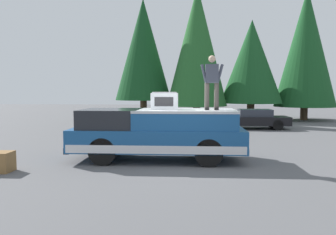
% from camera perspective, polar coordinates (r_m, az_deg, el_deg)
% --- Properties ---
extents(ground_plane, '(90.00, 90.00, 0.00)m').
position_cam_1_polar(ground_plane, '(10.60, 1.76, -7.72)').
color(ground_plane, '#565659').
extents(pickup_truck, '(2.01, 5.54, 1.65)m').
position_cam_1_polar(pickup_truck, '(10.95, -1.70, -2.69)').
color(pickup_truck, navy).
rests_on(pickup_truck, ground).
extents(compressor_unit, '(0.65, 0.84, 0.56)m').
position_cam_1_polar(compressor_unit, '(10.87, -0.57, 2.83)').
color(compressor_unit, silver).
rests_on(compressor_unit, pickup_truck).
extents(person_on_truck_bed, '(0.29, 0.72, 1.69)m').
position_cam_1_polar(person_on_truck_bed, '(10.68, 7.39, 6.12)').
color(person_on_truck_bed, '#423D38').
rests_on(person_on_truck_bed, pickup_truck).
extents(parked_car_black, '(1.64, 4.10, 1.16)m').
position_cam_1_polar(parked_car_black, '(20.66, 14.18, -0.25)').
color(parked_car_black, black).
rests_on(parked_car_black, ground).
extents(wooden_crate, '(0.56, 0.56, 0.56)m').
position_cam_1_polar(wooden_crate, '(10.53, -26.23, -6.72)').
color(wooden_crate, olive).
rests_on(wooden_crate, ground).
extents(conifer_far_left, '(4.58, 4.58, 10.01)m').
position_cam_1_polar(conifer_far_left, '(28.34, 22.21, 10.80)').
color(conifer_far_left, '#4C3826').
rests_on(conifer_far_left, ground).
extents(conifer_left, '(4.61, 4.61, 7.52)m').
position_cam_1_polar(conifer_left, '(26.39, 13.88, 9.09)').
color(conifer_left, '#4C3826').
rests_on(conifer_left, ground).
extents(conifer_center_left, '(4.45, 4.45, 9.82)m').
position_cam_1_polar(conifer_center_left, '(25.25, 4.91, 11.84)').
color(conifer_center_left, '#4C3826').
rests_on(conifer_center_left, ground).
extents(conifer_center_right, '(4.34, 4.34, 9.31)m').
position_cam_1_polar(conifer_center_right, '(26.72, -4.19, 11.30)').
color(conifer_center_right, '#4C3826').
rests_on(conifer_center_right, ground).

